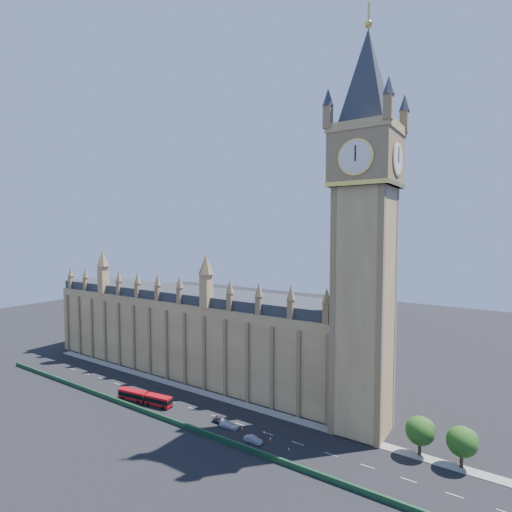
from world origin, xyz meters
The scene contains 15 objects.
ground centered at (0.00, 0.00, 0.00)m, with size 400.00×400.00×0.00m, color black.
palace_westminster centered at (-25.00, 22.00, 13.86)m, with size 120.00×20.00×28.00m.
elizabeth_tower centered at (38.00, 13.99, 54.56)m, with size 20.59×20.59×105.00m.
bridge_parapet centered at (0.00, -9.00, 0.60)m, with size 160.00×0.60×1.20m, color #1E4C2D.
kerb_north centered at (0.00, 9.50, 0.08)m, with size 160.00×3.00×0.16m, color gray.
tree_east_near centered at (52.22, 10.08, 5.64)m, with size 6.00×6.00×8.50m.
tree_east_far centered at (60.22, 10.08, 5.64)m, with size 6.00×6.00×8.50m.
red_bus centered at (-17.43, -4.81, 1.56)m, with size 17.56×4.90×2.95m.
car_grey centered at (7.75, -2.19, 0.80)m, with size 1.89×4.70×1.60m, color #393B40.
car_silver centered at (19.45, -5.38, 0.73)m, with size 1.55×4.45×1.46m, color #93959A.
car_white centered at (10.72, -3.01, 0.72)m, with size 2.02×4.96×1.44m, color silver.
cone_a centered at (22.27, -2.51, 0.38)m, with size 0.60×0.60×0.78m.
cone_b centered at (14.00, -2.08, 0.37)m, with size 0.62×0.62×0.74m.
cone_c centered at (19.44, -0.60, 0.35)m, with size 0.53×0.53×0.70m.
cone_d centered at (27.72, -3.63, 0.31)m, with size 0.43×0.43×0.63m.
Camera 1 is at (68.54, -77.95, 47.88)m, focal length 28.00 mm.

